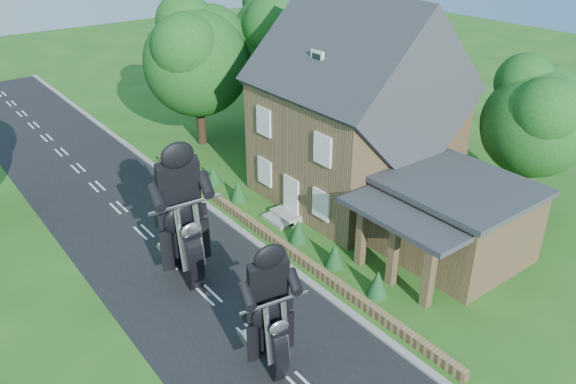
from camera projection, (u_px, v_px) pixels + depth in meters
ground at (252, 337)px, 20.02m from camera, size 120.00×120.00×0.00m
road at (251, 336)px, 20.02m from camera, size 7.00×80.00×0.02m
kerb at (329, 296)px, 21.97m from camera, size 0.30×80.00×0.12m
garden_wall at (268, 235)px, 25.78m from camera, size 0.30×22.00×0.40m
house at (355, 116)px, 27.94m from camera, size 9.54×8.64×10.24m
annex at (452, 218)px, 23.99m from camera, size 7.05×5.94×3.44m
tree_annex_side at (540, 113)px, 27.21m from camera, size 5.64×5.20×7.48m
tree_house_right at (402, 68)px, 32.73m from camera, size 6.51×6.00×8.40m
tree_behind_house at (290, 34)px, 36.22m from camera, size 7.81×7.20×10.08m
tree_behind_left at (201, 53)px, 33.89m from camera, size 6.94×6.40×9.16m
shrub_a at (378, 283)px, 21.93m from camera, size 0.90×0.90×1.10m
shrub_b at (335, 255)px, 23.69m from camera, size 0.90×0.90×1.10m
shrub_c at (298, 230)px, 25.46m from camera, size 0.90×0.90×1.10m
shrub_d at (238, 191)px, 28.98m from camera, size 0.90×0.90×1.10m
shrub_e at (213, 174)px, 30.75m from camera, size 0.90×0.90×1.10m
shrub_f at (191, 159)px, 32.51m from camera, size 0.90×0.90×1.10m
motorcycle_lead at (269, 349)px, 18.43m from camera, size 0.65×1.61×1.46m
motorcycle_follow at (186, 259)px, 22.77m from camera, size 0.65×1.99×1.82m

